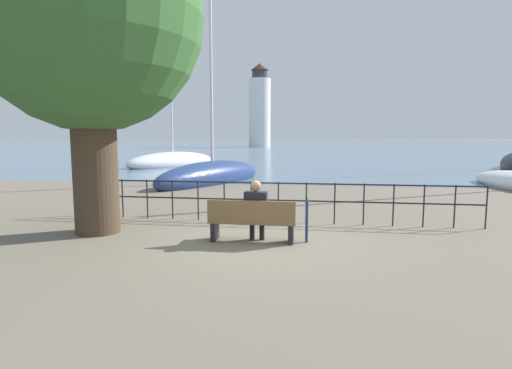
% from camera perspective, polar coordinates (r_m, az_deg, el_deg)
% --- Properties ---
extents(ground_plane, '(1000.00, 1000.00, 0.00)m').
position_cam_1_polar(ground_plane, '(8.52, -0.51, -8.10)').
color(ground_plane, '#706656').
extents(harbor_water, '(600.00, 300.00, 0.01)m').
position_cam_1_polar(harbor_water, '(168.31, 8.27, 5.93)').
color(harbor_water, slate).
rests_on(harbor_water, ground_plane).
extents(shade_tree, '(5.02, 5.02, 7.32)m').
position_cam_1_polar(shade_tree, '(10.08, -22.82, 20.89)').
color(shade_tree, '#423323').
rests_on(shade_tree, ground_plane).
extents(park_bench, '(1.83, 0.45, 0.90)m').
position_cam_1_polar(park_bench, '(8.36, -0.58, -5.34)').
color(park_bench, brown).
rests_on(park_bench, ground_plane).
extents(seated_person_left, '(0.47, 0.35, 1.30)m').
position_cam_1_polar(seated_person_left, '(8.37, 0.00, -3.38)').
color(seated_person_left, black).
rests_on(seated_person_left, ground_plane).
extents(promenade_railing, '(10.73, 0.04, 1.05)m').
position_cam_1_polar(promenade_railing, '(10.30, 1.24, -1.58)').
color(promenade_railing, black).
rests_on(promenade_railing, ground_plane).
extents(closed_umbrella, '(0.09, 0.09, 0.96)m').
position_cam_1_polar(closed_umbrella, '(8.39, 7.28, -4.63)').
color(closed_umbrella, navy).
rests_on(closed_umbrella, ground_plane).
extents(sailboat_2, '(5.83, 8.90, 12.51)m').
position_cam_1_polar(sailboat_2, '(31.39, -11.81, 3.25)').
color(sailboat_2, silver).
rests_on(sailboat_2, ground_plane).
extents(sailboat_3, '(4.43, 7.92, 10.78)m').
position_cam_1_polar(sailboat_3, '(19.36, -6.26, 1.27)').
color(sailboat_3, navy).
rests_on(sailboat_3, ground_plane).
extents(harbor_lighthouse, '(4.88, 4.88, 18.52)m').
position_cam_1_polar(harbor_lighthouse, '(91.18, 0.52, 10.78)').
color(harbor_lighthouse, white).
rests_on(harbor_lighthouse, ground_plane).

